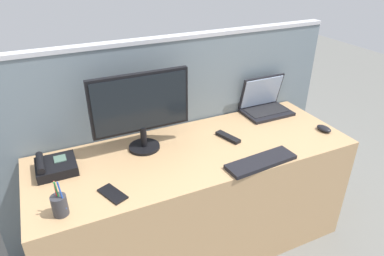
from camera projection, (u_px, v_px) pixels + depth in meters
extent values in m
plane|color=slate|center=(195.00, 241.00, 2.30)|extent=(10.00, 10.00, 0.00)
cube|color=tan|center=(195.00, 199.00, 2.12)|extent=(1.84, 0.67, 0.72)
cube|color=slate|center=(172.00, 135.00, 2.29)|extent=(2.26, 0.06, 1.27)
cube|color=#B7BAC1|center=(169.00, 38.00, 1.98)|extent=(2.26, 0.07, 0.02)
cube|color=pink|center=(116.00, 111.00, 2.01)|extent=(0.10, 0.01, 0.08)
cube|color=yellow|center=(270.00, 93.00, 2.46)|extent=(0.11, 0.01, 0.07)
cylinder|color=black|center=(144.00, 147.00, 1.97)|extent=(0.18, 0.18, 0.02)
cylinder|color=black|center=(144.00, 137.00, 1.94)|extent=(0.04, 0.04, 0.12)
cube|color=black|center=(140.00, 102.00, 1.85)|extent=(0.55, 0.03, 0.33)
cube|color=black|center=(141.00, 104.00, 1.83)|extent=(0.52, 0.01, 0.30)
cube|color=black|center=(267.00, 112.00, 2.37)|extent=(0.32, 0.22, 0.02)
cube|color=black|center=(266.00, 110.00, 2.37)|extent=(0.28, 0.15, 0.00)
cube|color=black|center=(261.00, 91.00, 2.37)|extent=(0.32, 0.06, 0.23)
cube|color=#9EB2D1|center=(262.00, 92.00, 2.37)|extent=(0.30, 0.05, 0.21)
cube|color=black|center=(56.00, 167.00, 1.76)|extent=(0.20, 0.19, 0.05)
cube|color=#4C6B5B|center=(60.00, 159.00, 1.78)|extent=(0.06, 0.07, 0.01)
cylinder|color=black|center=(40.00, 163.00, 1.72)|extent=(0.04, 0.17, 0.04)
cube|color=black|center=(261.00, 162.00, 1.83)|extent=(0.41, 0.15, 0.02)
ellipsoid|color=black|center=(324.00, 129.00, 2.15)|extent=(0.07, 0.11, 0.03)
cylinder|color=#333338|center=(60.00, 205.00, 1.47)|extent=(0.07, 0.07, 0.10)
cylinder|color=red|center=(57.00, 194.00, 1.45)|extent=(0.01, 0.02, 0.13)
cylinder|color=blue|center=(62.00, 196.00, 1.43)|extent=(0.02, 0.02, 0.14)
cylinder|color=#238438|center=(58.00, 194.00, 1.44)|extent=(0.01, 0.03, 0.14)
cube|color=black|center=(113.00, 194.00, 1.60)|extent=(0.12, 0.17, 0.01)
cube|color=black|center=(228.00, 137.00, 2.06)|extent=(0.09, 0.18, 0.02)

